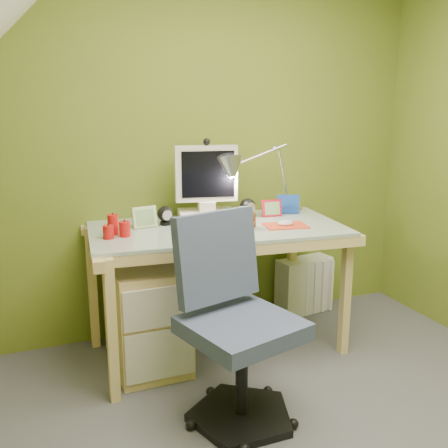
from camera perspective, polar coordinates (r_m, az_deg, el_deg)
name	(u,v)px	position (r m, az deg, el deg)	size (l,w,h in m)	color
wall_back	(189,150)	(3.40, -3.83, 8.00)	(3.20, 0.01, 2.40)	olive
desk	(217,290)	(3.21, -0.73, -7.15)	(1.48, 0.74, 0.79)	#D5B670
monitor	(206,183)	(3.20, -1.93, 4.53)	(0.34, 0.20, 0.47)	silver
speaker_left	(165,216)	(3.14, -6.42, 0.92)	(0.09, 0.09, 0.11)	black
speaker_right	(248,208)	(3.32, 2.59, 1.78)	(0.10, 0.10, 0.12)	black
keyboard	(213,232)	(2.93, -1.22, -0.84)	(0.42, 0.14, 0.02)	white
mousepad	(285,226)	(3.12, 6.71, -0.17)	(0.25, 0.18, 0.01)	red
mouse	(286,223)	(3.12, 6.72, 0.08)	(0.10, 0.06, 0.03)	silver
amber_tumbler	(251,220)	(3.07, 2.92, 0.44)	(0.06, 0.06, 0.08)	brown
candle_cluster	(114,226)	(2.93, -11.84, -0.24)	(0.15, 0.13, 0.11)	red
photo_frame_red	(272,208)	(3.35, 5.21, 1.74)	(0.13, 0.02, 0.11)	#B01224
photo_frame_blue	(288,204)	(3.45, 6.99, 2.16)	(0.14, 0.02, 0.12)	navy
photo_frame_green	(145,217)	(3.09, -8.64, 0.75)	(0.15, 0.02, 0.12)	#B9CE8D
desk_lamp	(273,164)	(3.37, 5.30, 6.51)	(0.61, 0.26, 0.65)	silver
task_chair	(242,324)	(2.49, 1.99, -10.81)	(0.56, 0.56, 1.01)	#3A445F
radiator	(304,285)	(3.87, 8.68, -6.60)	(0.40, 0.16, 0.40)	silver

